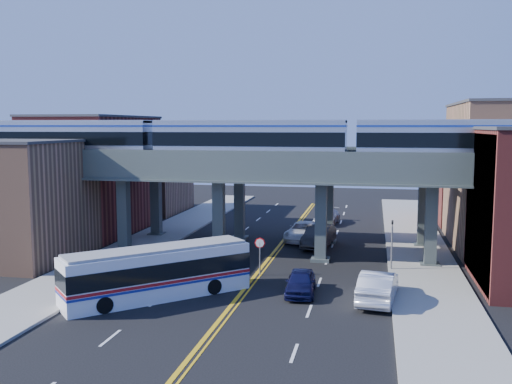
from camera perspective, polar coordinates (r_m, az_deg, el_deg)
ground at (r=36.95m, az=-1.00°, el=-9.45°), size 120.00×120.00×0.00m
sidewalk_west at (r=49.69m, az=-11.49°, el=-5.29°), size 5.00×70.00×0.16m
sidewalk_east at (r=45.91m, az=16.12°, el=-6.41°), size 5.00×70.00×0.16m
building_west_a at (r=47.10m, az=-22.38°, el=-0.86°), size 8.00×10.00×9.00m
building_west_b at (r=57.26m, az=-15.69°, el=1.65°), size 8.00×14.00×11.00m
building_west_c at (r=69.14m, az=-10.70°, el=1.36°), size 8.00×10.00×8.00m
building_east_b at (r=51.90m, az=23.56°, el=1.41°), size 8.00×14.00×12.00m
building_east_c at (r=64.76m, az=21.18°, el=1.12°), size 8.00×10.00×9.00m
mural_panel at (r=39.58m, az=21.39°, el=-1.80°), size 0.10×9.50×9.50m
elevated_viaduct_near at (r=43.50m, az=1.31°, el=1.67°), size 52.00×3.60×7.40m
elevated_viaduct_far at (r=50.38m, az=2.76°, el=2.35°), size 52.00×3.60×7.40m
transit_train at (r=43.65m, az=-0.65°, el=5.27°), size 45.36×2.84×3.31m
stop_sign at (r=39.30m, az=0.40°, el=-5.82°), size 0.76×0.09×2.63m
traffic_signal at (r=41.41m, az=13.44°, el=-4.60°), size 0.15×0.18×4.10m
transit_bus at (r=34.82m, az=-9.81°, el=-8.00°), size 9.92×9.67×2.92m
car_lane_a at (r=35.33m, az=4.49°, el=-8.98°), size 2.00×4.44×1.48m
car_lane_b at (r=48.74m, az=6.28°, el=-4.41°), size 2.65×5.81×1.85m
car_lane_c at (r=51.26m, az=4.79°, el=-3.96°), size 3.19×6.14×1.65m
car_lane_d at (r=60.12m, az=7.11°, el=-2.47°), size 2.68×5.45×1.53m
car_parked_curb at (r=34.49m, az=12.10°, el=-9.21°), size 2.57×5.73×1.83m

